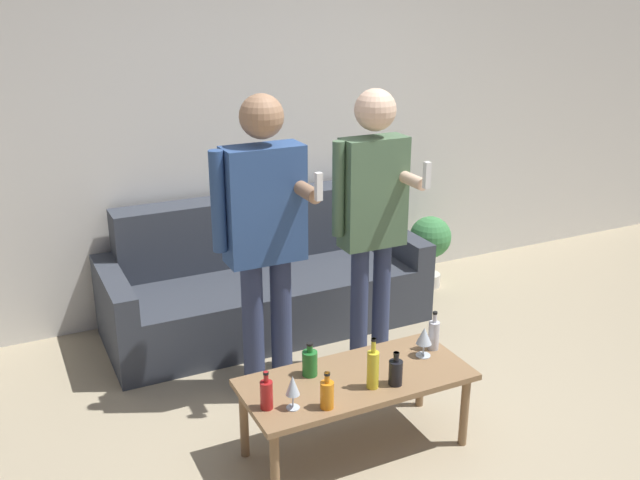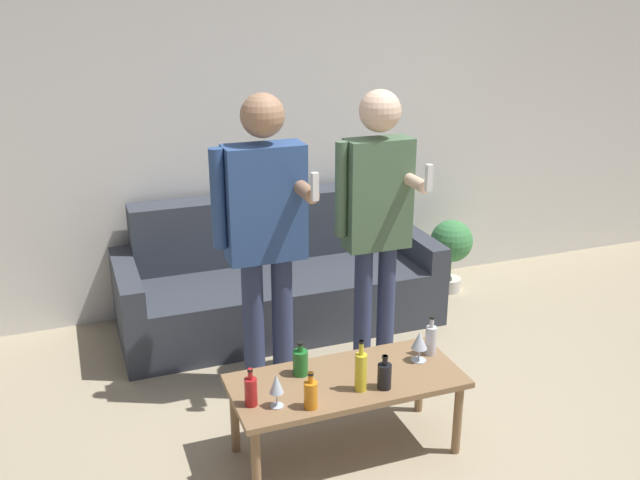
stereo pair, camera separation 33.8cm
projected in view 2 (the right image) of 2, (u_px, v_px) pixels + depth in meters
ground_plane at (417, 461)px, 3.53m from camera, size 16.00×16.00×0.00m
wall_back at (281, 116)px, 4.99m from camera, size 8.00×0.06×2.70m
couch at (277, 281)px, 4.91m from camera, size 2.15×0.84×0.85m
coffee_table at (346, 387)px, 3.48m from camera, size 1.14×0.50×0.42m
bottle_orange at (300, 362)px, 3.48m from camera, size 0.08×0.08×0.18m
bottle_green at (431, 339)px, 3.66m from camera, size 0.06×0.06×0.21m
bottle_dark at (361, 371)px, 3.33m from camera, size 0.06×0.06×0.26m
bottle_yellow at (384, 375)px, 3.36m from camera, size 0.07×0.07×0.17m
bottle_red at (311, 394)px, 3.20m from camera, size 0.06×0.06×0.18m
bottle_clear at (251, 391)px, 3.22m from camera, size 0.06×0.06×0.19m
wine_glass_near at (276, 385)px, 3.20m from camera, size 0.07×0.07×0.17m
wine_glass_far at (419, 341)px, 3.59m from camera, size 0.08×0.08×0.16m
person_standing_left at (265, 226)px, 3.78m from camera, size 0.50×0.44×1.72m
person_standing_right at (377, 212)px, 3.95m from camera, size 0.44×0.43×1.71m
potted_plant at (451, 245)px, 5.37m from camera, size 0.32×0.32×0.56m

